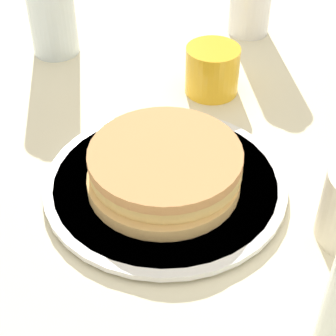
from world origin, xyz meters
TOP-DOWN VIEW (x-y plane):
  - ground_plane at (0.00, 0.00)m, footprint 4.00×4.00m
  - plate at (-0.00, -0.01)m, footprint 0.29×0.29m
  - pancake_stack at (0.00, -0.01)m, footprint 0.18×0.19m
  - juice_glass at (-0.02, -0.23)m, footprint 0.08×0.08m

SIDE VIEW (x-z plane):
  - ground_plane at x=0.00m, z-range 0.00..0.00m
  - plate at x=0.00m, z-range 0.00..0.01m
  - pancake_stack at x=0.00m, z-range 0.01..0.06m
  - juice_glass at x=-0.02m, z-range 0.00..0.07m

